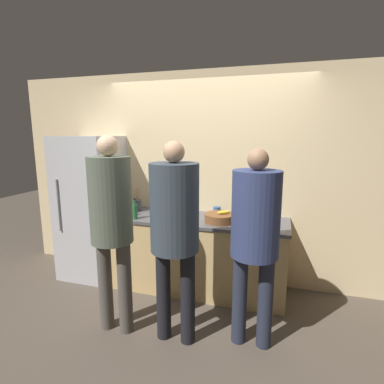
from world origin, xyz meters
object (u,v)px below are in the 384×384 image
(refrigerator, at_px, (92,207))
(cup_yellow, at_px, (270,218))
(fruit_bowl, at_px, (220,218))
(person_left, at_px, (111,216))
(potted_plant, at_px, (247,206))
(bottle_red, at_px, (129,211))
(person_center, at_px, (175,222))
(bottle_amber, at_px, (251,217))
(utensil_crock, at_px, (137,205))
(bottle_green, at_px, (135,211))
(cup_blue, at_px, (217,210))
(person_right, at_px, (255,229))

(refrigerator, relative_size, cup_yellow, 17.63)
(fruit_bowl, height_order, cup_yellow, fruit_bowl)
(person_left, height_order, potted_plant, person_left)
(refrigerator, height_order, person_left, person_left)
(bottle_red, bearing_deg, person_center, -42.53)
(bottle_amber, bearing_deg, person_left, -142.78)
(refrigerator, bearing_deg, fruit_bowl, -2.84)
(fruit_bowl, distance_m, potted_plant, 0.39)
(fruit_bowl, xyz_separation_m, utensil_crock, (-1.12, 0.20, 0.03))
(fruit_bowl, relative_size, bottle_green, 1.39)
(person_center, bearing_deg, utensil_crock, 130.21)
(fruit_bowl, height_order, potted_plant, potted_plant)
(cup_blue, height_order, potted_plant, potted_plant)
(potted_plant, bearing_deg, bottle_red, -166.46)
(person_center, xyz_separation_m, cup_yellow, (0.76, 0.99, -0.18))
(person_center, relative_size, bottle_red, 11.05)
(bottle_red, bearing_deg, potted_plant, 13.54)
(person_right, distance_m, utensil_crock, 1.82)
(person_right, bearing_deg, cup_blue, 117.51)
(potted_plant, bearing_deg, person_right, -79.77)
(refrigerator, height_order, bottle_amber, refrigerator)
(fruit_bowl, bearing_deg, refrigerator, 177.16)
(fruit_bowl, bearing_deg, cup_yellow, 13.03)
(utensil_crock, relative_size, bottle_amber, 1.30)
(person_left, bearing_deg, person_right, 7.64)
(refrigerator, distance_m, potted_plant, 1.99)
(potted_plant, bearing_deg, cup_yellow, -28.76)
(potted_plant, bearing_deg, fruit_bowl, -133.81)
(cup_yellow, bearing_deg, person_center, -127.46)
(bottle_red, bearing_deg, refrigerator, 167.33)
(cup_yellow, distance_m, potted_plant, 0.32)
(person_center, relative_size, cup_yellow, 17.31)
(bottle_green, bearing_deg, fruit_bowl, 9.15)
(person_left, relative_size, bottle_red, 11.35)
(refrigerator, xyz_separation_m, cup_yellow, (2.26, 0.04, 0.02))
(bottle_amber, height_order, potted_plant, potted_plant)
(cup_yellow, relative_size, cup_blue, 1.14)
(person_left, relative_size, person_center, 1.03)
(person_right, distance_m, cup_blue, 1.20)
(bottle_amber, bearing_deg, refrigerator, 177.18)
(bottle_amber, xyz_separation_m, potted_plant, (-0.08, 0.29, 0.05))
(person_left, height_order, person_center, person_left)
(cup_blue, bearing_deg, person_center, -95.30)
(utensil_crock, height_order, potted_plant, utensil_crock)
(bottle_red, height_order, potted_plant, potted_plant)
(bottle_red, height_order, cup_blue, bottle_red)
(cup_yellow, relative_size, potted_plant, 0.41)
(utensil_crock, relative_size, bottle_green, 1.19)
(bottle_red, relative_size, potted_plant, 0.65)
(refrigerator, distance_m, person_center, 1.79)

